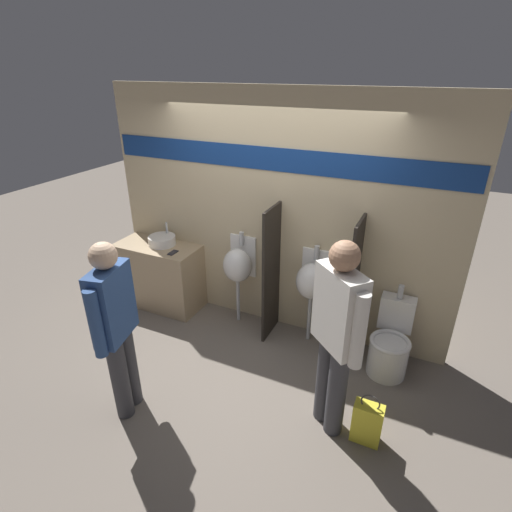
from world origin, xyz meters
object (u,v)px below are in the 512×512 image
at_px(sink_basin, 162,240).
at_px(person_in_vest, 116,325).
at_px(cell_phone, 173,253).
at_px(shopping_bag, 367,423).
at_px(person_with_lanyard, 337,333).
at_px(toilet, 390,345).
at_px(urinal_near_counter, 238,265).
at_px(urinal_far, 312,281).

height_order(sink_basin, person_in_vest, person_in_vest).
distance_m(sink_basin, cell_phone, 0.31).
relative_size(person_in_vest, shopping_bag, 3.34).
relative_size(sink_basin, person_with_lanyard, 0.19).
relative_size(cell_phone, shopping_bag, 0.28).
relative_size(sink_basin, cell_phone, 2.39).
relative_size(toilet, person_in_vest, 0.54).
relative_size(person_in_vest, person_with_lanyard, 0.95).
bearing_deg(person_with_lanyard, shopping_bag, -146.46).
bearing_deg(urinal_near_counter, urinal_far, 0.00).
bearing_deg(sink_basin, person_in_vest, -64.94).
bearing_deg(urinal_far, cell_phone, -172.99).
distance_m(urinal_near_counter, shopping_bag, 2.18).
distance_m(sink_basin, person_in_vest, 1.81).
distance_m(urinal_far, person_with_lanyard, 1.23).
xyz_separation_m(toilet, shopping_bag, (-0.03, -0.98, -0.10)).
relative_size(cell_phone, toilet, 0.16).
bearing_deg(cell_phone, person_with_lanyard, -21.83).
relative_size(urinal_far, person_with_lanyard, 0.64).
distance_m(sink_basin, toilet, 2.90).
xyz_separation_m(urinal_near_counter, shopping_bag, (1.78, -1.13, -0.56)).
height_order(sink_basin, toilet, sink_basin).
bearing_deg(toilet, urinal_near_counter, 175.17).
bearing_deg(sink_basin, person_with_lanyard, -22.77).
height_order(toilet, shopping_bag, toilet).
distance_m(cell_phone, urinal_far, 1.68).
distance_m(urinal_near_counter, urinal_far, 0.90).
distance_m(urinal_near_counter, person_with_lanyard, 1.82).
bearing_deg(cell_phone, person_in_vest, -71.44).
bearing_deg(person_with_lanyard, person_in_vest, 60.64).
xyz_separation_m(person_with_lanyard, shopping_bag, (0.34, -0.05, -0.77)).
bearing_deg(sink_basin, shopping_bag, -21.08).
bearing_deg(toilet, person_with_lanyard, -111.39).
bearing_deg(urinal_near_counter, person_in_vest, -98.96).
bearing_deg(person_in_vest, urinal_far, -47.96).
xyz_separation_m(urinal_far, shopping_bag, (0.88, -1.13, -0.56)).
height_order(toilet, person_with_lanyard, person_with_lanyard).
bearing_deg(urinal_far, urinal_near_counter, 180.00).
height_order(urinal_far, person_with_lanyard, person_with_lanyard).
xyz_separation_m(cell_phone, toilet, (2.57, 0.05, -0.55)).
bearing_deg(toilet, person_in_vest, -143.48).
distance_m(cell_phone, person_with_lanyard, 2.38).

